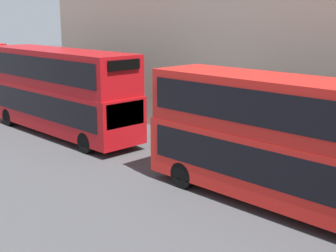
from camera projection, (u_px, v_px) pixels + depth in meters
The scene contains 3 objects.
bus_second_in_queue at pixel (281, 137), 15.40m from camera, with size 2.59×10.01×4.36m.
bus_third_in_queue at pixel (60, 89), 24.83m from camera, with size 2.59×11.03×4.55m.
pedestrian at pixel (228, 146), 20.12m from camera, with size 0.36×0.36×1.78m.
Camera 1 is at (-11.48, 10.86, 6.33)m, focal length 50.00 mm.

